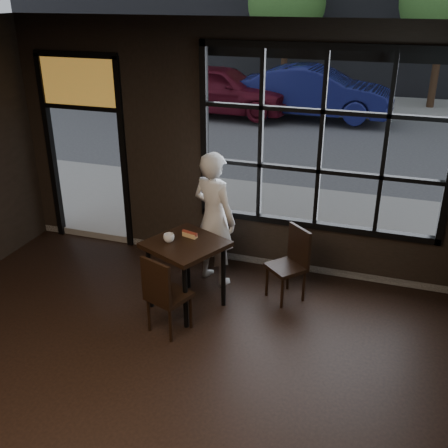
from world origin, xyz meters
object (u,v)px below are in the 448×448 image
(chair_near, at_px, (169,293))
(navy_car, at_px, (315,92))
(man, at_px, (214,219))
(cafe_table, at_px, (187,275))

(chair_near, height_order, navy_car, navy_car)
(chair_near, bearing_deg, man, -74.98)
(navy_car, bearing_deg, cafe_table, -177.63)
(chair_near, distance_m, man, 1.27)
(man, bearing_deg, chair_near, 108.27)
(man, bearing_deg, cafe_table, 104.88)
(cafe_table, distance_m, navy_car, 10.22)
(chair_near, xyz_separation_m, man, (0.10, 1.20, 0.40))
(cafe_table, relative_size, navy_car, 0.20)
(cafe_table, relative_size, man, 0.49)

